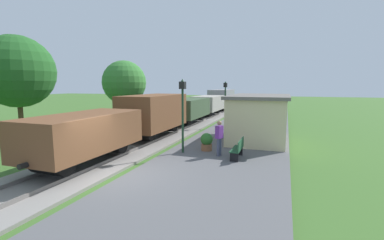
{
  "coord_description": "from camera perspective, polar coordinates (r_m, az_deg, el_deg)",
  "views": [
    {
      "loc": [
        5.9,
        -8.29,
        3.66
      ],
      "look_at": [
        0.73,
        6.32,
        1.59
      ],
      "focal_mm": 24.78,
      "sensor_mm": 36.0,
      "label": 1
    }
  ],
  "objects": [
    {
      "name": "ground_plane",
      "position": [
        10.81,
        -15.37,
        -12.46
      ],
      "size": [
        160.0,
        160.0,
        0.0
      ],
      "primitive_type": "plane",
      "color": "#3D6628"
    },
    {
      "name": "freight_train",
      "position": [
        24.31,
        -0.56,
        2.59
      ],
      "size": [
        2.5,
        32.6,
        2.72
      ],
      "color": "brown",
      "rests_on": "rail_near"
    },
    {
      "name": "station_hut",
      "position": [
        16.9,
        14.25,
        0.56
      ],
      "size": [
        3.5,
        5.8,
        2.78
      ],
      "color": "beige",
      "rests_on": "platform_slab"
    },
    {
      "name": "tree_trackside_far",
      "position": [
        22.02,
        -14.38,
        7.81
      ],
      "size": [
        3.47,
        3.47,
        5.57
      ],
      "color": "#4C3823",
      "rests_on": "ground"
    },
    {
      "name": "rail_near",
      "position": [
        11.76,
        -22.25,
        -10.14
      ],
      "size": [
        0.07,
        60.0,
        0.14
      ],
      "primitive_type": "cube",
      "color": "slate",
      "rests_on": "track_ballast"
    },
    {
      "name": "bench_near_hut",
      "position": [
        12.54,
        9.91,
        -6.05
      ],
      "size": [
        0.42,
        1.5,
        0.91
      ],
      "color": "#1E4C2D",
      "rests_on": "platform_slab"
    },
    {
      "name": "track_ballast",
      "position": [
        12.27,
        -24.77,
        -10.17
      ],
      "size": [
        3.8,
        60.0,
        0.12
      ],
      "primitive_type": "cube",
      "color": "gray",
      "rests_on": "ground"
    },
    {
      "name": "potted_planter",
      "position": [
        13.84,
        3.17,
        -4.64
      ],
      "size": [
        0.64,
        0.64,
        0.92
      ],
      "color": "brown",
      "rests_on": "platform_slab"
    },
    {
      "name": "platform_slab",
      "position": [
        9.41,
        1.37,
        -14.47
      ],
      "size": [
        6.0,
        60.0,
        0.25
      ],
      "primitive_type": "cube",
      "color": "#565659",
      "rests_on": "ground"
    },
    {
      "name": "tree_trackside_mid",
      "position": [
        18.89,
        -33.5,
        8.65
      ],
      "size": [
        4.24,
        4.24,
        6.54
      ],
      "color": "#4C3823",
      "rests_on": "ground"
    },
    {
      "name": "person_waiting",
      "position": [
        12.78,
        5.87,
        -3.6
      ],
      "size": [
        0.35,
        0.44,
        1.71
      ],
      "rotation": [
        0.0,
        0.0,
        2.82
      ],
      "color": "#474C66",
      "rests_on": "platform_slab"
    },
    {
      "name": "lamp_post_far",
      "position": [
        22.5,
        7.17,
        5.38
      ],
      "size": [
        0.28,
        0.28,
        3.7
      ],
      "color": "#193823",
      "rests_on": "platform_slab"
    },
    {
      "name": "rail_far",
      "position": [
        12.73,
        -27.16,
        -9.06
      ],
      "size": [
        0.07,
        60.0,
        0.14
      ],
      "primitive_type": "cube",
      "color": "slate",
      "rests_on": "track_ballast"
    },
    {
      "name": "lamp_post_near",
      "position": [
        13.13,
        -2.03,
        3.86
      ],
      "size": [
        0.28,
        0.28,
        3.7
      ],
      "color": "#193823",
      "rests_on": "platform_slab"
    }
  ]
}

